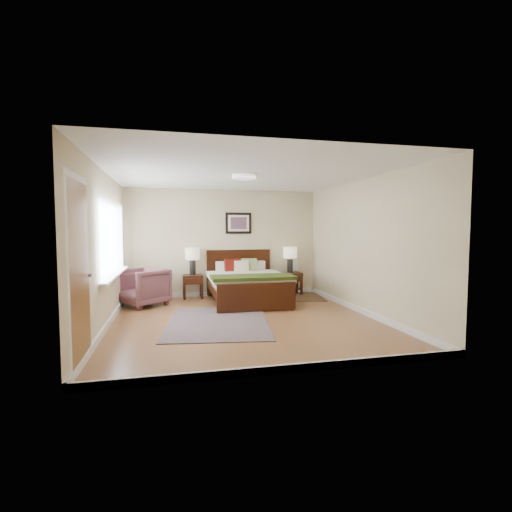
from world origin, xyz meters
name	(u,v)px	position (x,y,z in m)	size (l,w,h in m)	color
floor	(244,320)	(0.00, 0.00, 0.00)	(5.00, 5.00, 0.00)	brown
back_wall	(224,243)	(0.00, 2.50, 1.25)	(4.50, 0.04, 2.50)	beige
front_wall	(289,259)	(0.00, -2.50, 1.25)	(4.50, 0.04, 2.50)	beige
left_wall	(104,249)	(-2.25, 0.00, 1.25)	(0.04, 5.00, 2.50)	beige
right_wall	(363,247)	(2.25, 0.00, 1.25)	(0.04, 5.00, 2.50)	beige
ceiling	(244,174)	(0.00, 0.00, 2.50)	(4.50, 5.00, 0.02)	white
window	(114,240)	(-2.20, 0.70, 1.38)	(0.11, 2.72, 1.32)	silver
door	(80,273)	(-2.23, -1.75, 1.07)	(0.06, 1.00, 2.18)	silver
ceil_fixture	(244,176)	(0.00, 0.00, 2.47)	(0.44, 0.44, 0.08)	white
bed	(246,279)	(0.35, 1.52, 0.49)	(1.65, 1.99, 1.07)	black
wall_art	(238,223)	(0.35, 2.47, 1.72)	(0.62, 0.05, 0.50)	black
nightstand_left	(193,280)	(-0.75, 2.25, 0.42)	(0.45, 0.40, 0.53)	black
nightstand_right	(290,281)	(1.58, 2.26, 0.33)	(0.53, 0.40, 0.53)	black
lamp_left	(192,256)	(-0.75, 2.27, 0.96)	(0.33, 0.33, 0.61)	black
lamp_right	(290,255)	(1.58, 2.27, 0.95)	(0.33, 0.33, 0.61)	black
armchair	(143,287)	(-1.80, 1.63, 0.39)	(0.83, 0.85, 0.77)	brown
rug_persian	(218,322)	(-0.46, -0.09, 0.01)	(1.65, 2.32, 0.01)	#0C1C3D
rug_navy	(305,297)	(1.80, 1.80, 0.01)	(0.75, 1.13, 0.01)	black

